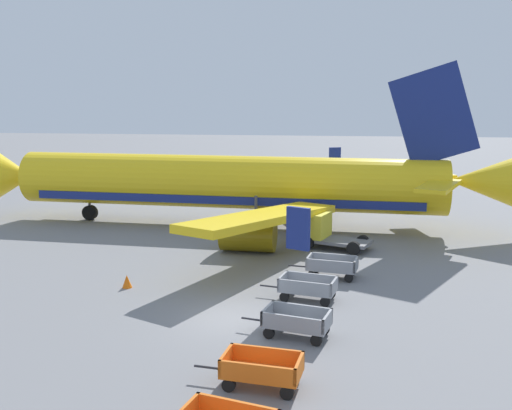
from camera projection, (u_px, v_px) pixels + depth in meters
name	position (u px, v px, depth m)	size (l,w,h in m)	color
ground_plane	(230.00, 318.00, 24.63)	(220.00, 220.00, 0.00)	slate
airplane	(241.00, 184.00, 41.24)	(37.64, 30.25, 11.34)	yellow
baggage_cart_second_in_row	(262.00, 369.00, 18.75)	(3.62, 1.71, 1.07)	orange
baggage_cart_third_in_row	(296.00, 322.00, 22.67)	(3.62, 1.94, 1.07)	gray
baggage_cart_fourth_in_row	(308.00, 287.00, 26.71)	(3.63, 1.90, 1.07)	gray
baggage_cart_far_end	(332.00, 266.00, 30.01)	(3.62, 1.79, 1.07)	gray
service_truck_beside_carts	(321.00, 229.00, 35.94)	(4.76, 3.28, 2.10)	slate
traffic_cone_near_plane	(288.00, 277.00, 29.22)	(0.42, 0.42, 0.55)	orange
traffic_cone_mid_apron	(127.00, 281.00, 28.47)	(0.48, 0.48, 0.63)	orange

